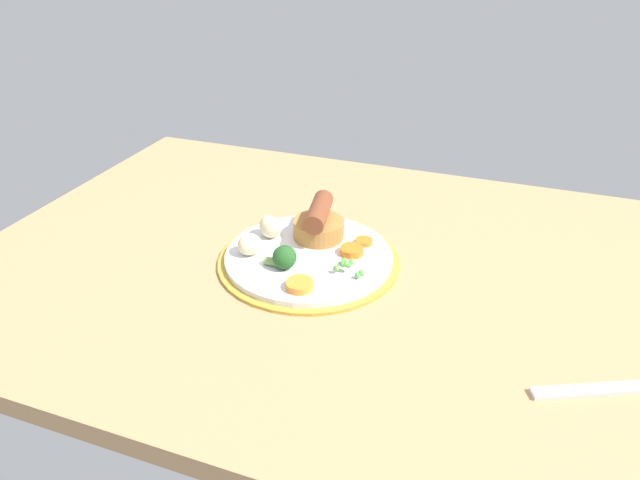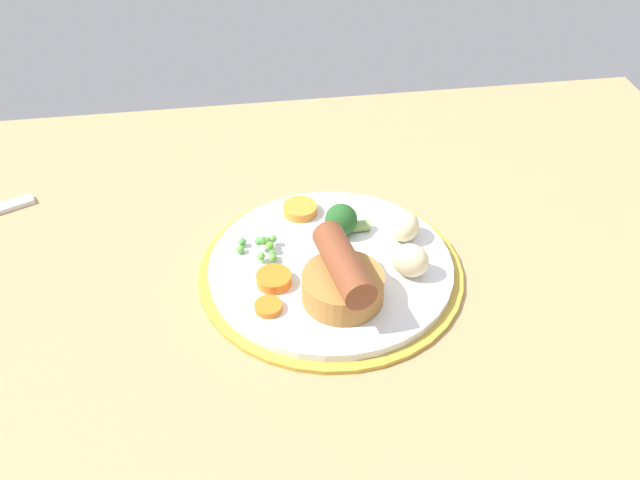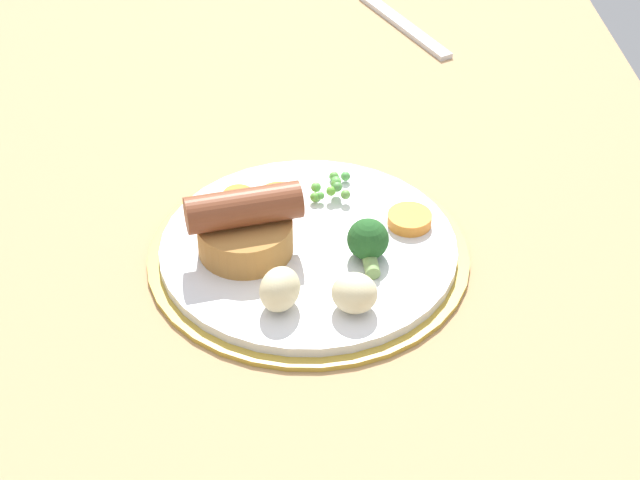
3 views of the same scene
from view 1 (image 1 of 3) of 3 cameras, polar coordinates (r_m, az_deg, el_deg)
name	(u,v)px [view 1 (image 1 of 3)]	position (r cm, az deg, el deg)	size (l,w,h in cm)	color
dining_table	(325,267)	(90.06, 0.49, -2.73)	(110.00, 80.00, 3.00)	tan
dinner_plate	(309,258)	(88.41, -1.12, -1.83)	(28.15, 28.15, 1.40)	#B79333
sausage_pudding	(319,223)	(91.23, -0.12, 1.70)	(8.18, 10.17, 6.19)	#AD7538
pea_pile	(347,265)	(83.25, 2.76, -2.55)	(4.49, 4.02, 1.90)	#52A446
broccoli_floret_near	(284,258)	(83.87, -3.66, -1.76)	(5.04, 3.60, 3.60)	#235623
potato_chunk_0	(270,227)	(92.01, -5.04, 1.34)	(3.87, 3.14, 3.67)	beige
potato_chunk_1	(250,244)	(87.77, -7.06, -0.44)	(3.75, 3.46, 3.30)	beige
carrot_slice_0	(301,285)	(79.81, -1.91, -4.54)	(3.93, 3.93, 1.08)	orange
carrot_slice_1	(364,241)	(90.76, 4.42, -0.14)	(2.76, 2.76, 0.70)	orange
carrot_slice_3	(352,251)	(87.79, 3.20, -1.06)	(3.63, 3.63, 1.12)	orange
fork	(609,389)	(74.20, 26.91, -13.15)	(18.00, 1.60, 0.60)	silver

